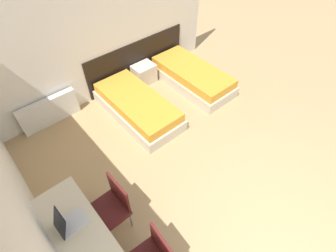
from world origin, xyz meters
name	(u,v)px	position (x,y,z in m)	size (l,w,h in m)	color
wall_back	(94,34)	(0.00, 4.54, 1.35)	(5.41, 0.05, 2.70)	silver
wall_left	(13,191)	(-2.23, 2.26, 1.35)	(0.05, 5.52, 2.70)	silver
headboard_panel	(137,61)	(0.85, 4.51, 0.45)	(2.49, 0.03, 0.89)	black
bed_near_window	(137,107)	(0.10, 3.52, 0.20)	(0.89, 1.91, 0.42)	beige
bed_near_door	(192,77)	(1.60, 3.52, 0.20)	(0.89, 1.91, 0.42)	beige
nightstand	(144,74)	(0.85, 4.29, 0.21)	(0.48, 0.37, 0.43)	beige
radiator	(49,111)	(-1.28, 4.42, 0.27)	(1.10, 0.12, 0.55)	silver
chair_near_laptop	(111,206)	(-1.45, 1.94, 0.48)	(0.48, 0.48, 0.88)	#511919
laptop	(68,223)	(-1.97, 1.89, 0.84)	(0.34, 0.26, 0.33)	silver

